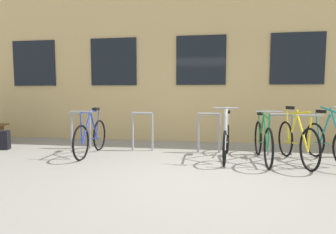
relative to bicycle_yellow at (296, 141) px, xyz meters
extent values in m
plane|color=gray|center=(-1.86, -1.30, -0.40)|extent=(42.00, 42.00, 0.00)
cube|color=tan|center=(-1.86, 5.63, 2.71)|extent=(28.00, 7.46, 6.23)
cube|color=black|center=(-6.66, 1.88, 1.78)|extent=(1.30, 0.04, 1.29)
cube|color=black|center=(-4.26, 1.88, 1.78)|extent=(1.30, 0.04, 1.29)
cube|color=black|center=(-1.86, 1.88, 1.78)|extent=(1.30, 0.04, 1.29)
cube|color=black|center=(0.54, 1.88, 1.78)|extent=(1.30, 0.04, 1.29)
cylinder|color=gray|center=(-4.86, 0.60, 0.03)|extent=(0.05, 0.05, 0.86)
cylinder|color=gray|center=(-4.40, 0.60, 0.03)|extent=(0.05, 0.05, 0.86)
cylinder|color=gray|center=(-4.63, 0.60, 0.46)|extent=(0.46, 0.05, 0.05)
cylinder|color=gray|center=(-3.36, 0.60, 0.03)|extent=(0.05, 0.05, 0.86)
cylinder|color=gray|center=(-2.90, 0.60, 0.03)|extent=(0.05, 0.05, 0.86)
cylinder|color=gray|center=(-3.13, 0.60, 0.46)|extent=(0.46, 0.05, 0.05)
cylinder|color=gray|center=(-1.86, 0.60, 0.03)|extent=(0.05, 0.05, 0.86)
cylinder|color=gray|center=(-1.40, 0.60, 0.03)|extent=(0.05, 0.05, 0.86)
cylinder|color=gray|center=(-1.63, 0.60, 0.46)|extent=(0.46, 0.05, 0.05)
cylinder|color=gray|center=(-0.36, 0.60, 0.03)|extent=(0.05, 0.05, 0.86)
cylinder|color=gray|center=(0.10, 0.60, 0.03)|extent=(0.05, 0.05, 0.86)
cylinder|color=gray|center=(-0.13, 0.60, 0.46)|extent=(0.46, 0.05, 0.05)
torus|color=black|center=(-0.05, 0.53, -0.05)|extent=(0.10, 0.75, 0.75)
torus|color=black|center=(0.05, -0.54, -0.05)|extent=(0.10, 0.75, 0.75)
cylinder|color=yellow|center=(0.02, -0.25, 0.20)|extent=(0.08, 0.52, 0.62)
cylinder|color=yellow|center=(-0.02, 0.18, 0.24)|extent=(0.07, 0.39, 0.70)
cylinder|color=yellow|center=(0.01, -0.07, 0.54)|extent=(0.11, 0.85, 0.12)
cylinder|color=yellow|center=(-0.02, 0.27, -0.07)|extent=(0.07, 0.54, 0.08)
cylinder|color=yellow|center=(-0.04, 0.45, 0.27)|extent=(0.04, 0.20, 0.64)
cylinder|color=yellow|center=(0.04, -0.52, 0.23)|extent=(0.03, 0.08, 0.55)
cube|color=black|center=(-0.03, 0.36, 0.62)|extent=(0.12, 0.21, 0.06)
cylinder|color=gray|center=(0.04, -0.49, 0.53)|extent=(0.44, 0.06, 0.03)
torus|color=black|center=(0.55, 0.60, -0.06)|extent=(0.15, 0.71, 0.71)
cylinder|color=teal|center=(0.60, 0.27, 0.20)|extent=(0.09, 0.33, 0.64)
cylinder|color=teal|center=(0.64, 0.06, 0.57)|extent=(0.15, 0.73, 0.16)
cylinder|color=teal|center=(0.59, 0.36, -0.09)|extent=(0.10, 0.48, 0.07)
cylinder|color=teal|center=(0.56, 0.51, 0.22)|extent=(0.06, 0.20, 0.58)
cube|color=black|center=(0.58, 0.42, 0.54)|extent=(0.13, 0.21, 0.06)
torus|color=black|center=(-4.14, 0.54, -0.06)|extent=(0.06, 0.71, 0.71)
torus|color=black|center=(-4.11, -0.44, -0.06)|extent=(0.06, 0.71, 0.71)
cylinder|color=#233893|center=(-4.12, -0.17, 0.20)|extent=(0.05, 0.47, 0.65)
cylinder|color=#233893|center=(-4.13, 0.21, 0.21)|extent=(0.05, 0.34, 0.66)
cylinder|color=#233893|center=(-4.13, -0.01, 0.52)|extent=(0.06, 0.75, 0.05)
cylinder|color=#233893|center=(-4.14, 0.29, -0.09)|extent=(0.04, 0.49, 0.07)
cylinder|color=#233893|center=(-4.14, 0.45, 0.23)|extent=(0.03, 0.20, 0.60)
cylinder|color=#233893|center=(-4.11, -0.41, 0.23)|extent=(0.03, 0.08, 0.58)
cube|color=black|center=(-4.14, 0.36, 0.56)|extent=(0.11, 0.20, 0.06)
cylinder|color=gray|center=(-4.11, -0.39, 0.55)|extent=(0.44, 0.04, 0.03)
torus|color=black|center=(-0.59, 0.58, -0.05)|extent=(0.06, 0.73, 0.73)
torus|color=black|center=(-0.61, -0.50, -0.05)|extent=(0.06, 0.73, 0.73)
cylinder|color=#1E7238|center=(-0.61, -0.21, 0.22)|extent=(0.05, 0.52, 0.68)
cylinder|color=#1E7238|center=(-0.60, 0.22, 0.18)|extent=(0.04, 0.39, 0.59)
cylinder|color=#1E7238|center=(-0.60, -0.03, 0.51)|extent=(0.05, 0.86, 0.13)
cylinder|color=#1E7238|center=(-0.60, 0.31, -0.08)|extent=(0.04, 0.54, 0.08)
cylinder|color=#1E7238|center=(-0.59, 0.49, 0.20)|extent=(0.03, 0.20, 0.52)
cylinder|color=#1E7238|center=(-0.61, -0.48, 0.25)|extent=(0.03, 0.08, 0.61)
cube|color=black|center=(-0.59, 0.40, 0.49)|extent=(0.10, 0.20, 0.06)
cylinder|color=gray|center=(-0.61, -0.45, 0.58)|extent=(0.44, 0.04, 0.03)
torus|color=black|center=(-1.22, 0.66, -0.09)|extent=(0.12, 0.66, 0.66)
torus|color=black|center=(-1.35, -0.41, -0.09)|extent=(0.12, 0.66, 0.66)
cylinder|color=#B7B7BC|center=(-1.32, -0.11, 0.23)|extent=(0.10, 0.52, 0.77)
cylinder|color=#B7B7BC|center=(-1.27, 0.31, 0.17)|extent=(0.08, 0.39, 0.64)
cylinder|color=#B7B7BC|center=(-1.30, 0.06, 0.54)|extent=(0.14, 0.85, 0.16)
cylinder|color=#B7B7BC|center=(-1.25, 0.40, -0.12)|extent=(0.09, 0.54, 0.07)
cylinder|color=#B7B7BC|center=(-1.23, 0.57, 0.20)|extent=(0.05, 0.20, 0.58)
cylinder|color=#B7B7BC|center=(-1.35, -0.38, 0.26)|extent=(0.04, 0.08, 0.70)
cube|color=black|center=(-1.24, 0.48, 0.51)|extent=(0.12, 0.21, 0.06)
cylinder|color=gray|center=(-1.35, -0.36, 0.64)|extent=(0.44, 0.08, 0.03)
cube|color=black|center=(-6.39, 0.22, -0.18)|extent=(0.33, 0.27, 0.44)
camera|label=1|loc=(-1.68, -5.26, 0.89)|focal=28.35mm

